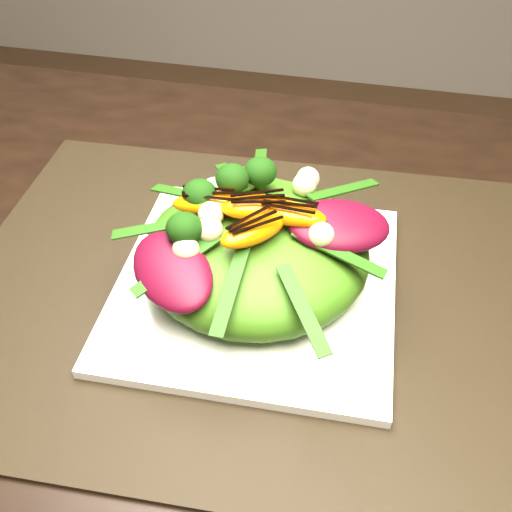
% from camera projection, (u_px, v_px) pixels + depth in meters
% --- Properties ---
extents(dining_table, '(1.60, 0.90, 0.75)m').
position_uv_depth(dining_table, '(341.00, 393.00, 0.49)').
color(dining_table, black).
rests_on(dining_table, floor).
extents(placemat, '(0.56, 0.44, 0.00)m').
position_uv_depth(placemat, '(256.00, 290.00, 0.55)').
color(placemat, black).
rests_on(placemat, dining_table).
extents(plate_base, '(0.26, 0.26, 0.01)m').
position_uv_depth(plate_base, '(256.00, 285.00, 0.54)').
color(plate_base, white).
rests_on(plate_base, placemat).
extents(salad_bowl, '(0.27, 0.27, 0.02)m').
position_uv_depth(salad_bowl, '(256.00, 275.00, 0.53)').
color(salad_bowl, white).
rests_on(salad_bowl, plate_base).
extents(lettuce_mound, '(0.25, 0.25, 0.07)m').
position_uv_depth(lettuce_mound, '(256.00, 251.00, 0.51)').
color(lettuce_mound, '#3D6913').
rests_on(lettuce_mound, salad_bowl).
extents(radicchio_leaf, '(0.10, 0.08, 0.02)m').
position_uv_depth(radicchio_leaf, '(339.00, 226.00, 0.49)').
color(radicchio_leaf, '#440716').
rests_on(radicchio_leaf, lettuce_mound).
extents(orange_segment, '(0.07, 0.04, 0.02)m').
position_uv_depth(orange_segment, '(267.00, 199.00, 0.50)').
color(orange_segment, '#F66104').
rests_on(orange_segment, lettuce_mound).
extents(broccoli_floret, '(0.05, 0.05, 0.04)m').
position_uv_depth(broccoli_floret, '(190.00, 179.00, 0.52)').
color(broccoli_floret, '#163309').
rests_on(broccoli_floret, lettuce_mound).
extents(macadamia_nut, '(0.03, 0.03, 0.02)m').
position_uv_depth(macadamia_nut, '(289.00, 267.00, 0.45)').
color(macadamia_nut, '#FBDDB1').
rests_on(macadamia_nut, lettuce_mound).
extents(balsamic_drizzle, '(0.05, 0.02, 0.00)m').
position_uv_depth(balsamic_drizzle, '(267.00, 190.00, 0.49)').
color(balsamic_drizzle, black).
rests_on(balsamic_drizzle, orange_segment).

